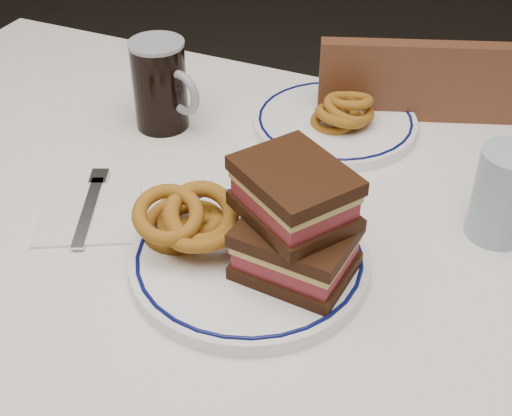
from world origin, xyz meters
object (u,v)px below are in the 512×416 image
at_px(main_plate, 249,260).
at_px(beer_mug, 161,85).
at_px(far_plate, 335,122).
at_px(chair_far, 413,211).
at_px(reuben_sandwich, 295,222).

distance_m(main_plate, beer_mug, 0.36).
bearing_deg(beer_mug, far_plate, 22.36).
relative_size(chair_far, beer_mug, 6.29).
xyz_separation_m(reuben_sandwich, beer_mug, (-0.31, 0.24, -0.01)).
distance_m(reuben_sandwich, far_plate, 0.36).
bearing_deg(beer_mug, reuben_sandwich, -37.94).
relative_size(chair_far, far_plate, 3.46).
bearing_deg(far_plate, chair_far, 61.18).
height_order(main_plate, reuben_sandwich, reuben_sandwich).
height_order(main_plate, beer_mug, beer_mug).
bearing_deg(chair_far, far_plate, -118.82).
distance_m(main_plate, reuben_sandwich, 0.09).
height_order(chair_far, far_plate, chair_far).
height_order(chair_far, beer_mug, beer_mug).
distance_m(chair_far, reuben_sandwich, 0.66).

